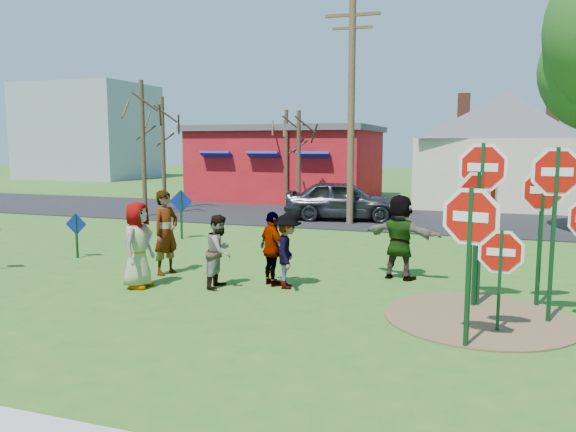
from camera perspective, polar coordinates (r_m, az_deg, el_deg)
name	(u,v)px	position (r m, az deg, el deg)	size (l,w,h in m)	color
ground	(257,284)	(12.06, -3.16, -6.88)	(120.00, 120.00, 0.00)	#28611B
road	(364,217)	(22.94, 7.78, -0.09)	(120.00, 7.50, 0.04)	black
dirt_patch	(479,318)	(10.25, 18.87, -9.76)	(3.20, 3.20, 0.03)	brown
red_building	(289,162)	(30.49, 0.06, 5.46)	(9.40, 7.69, 3.90)	maroon
cream_house	(507,145)	(28.84, 21.36, 6.77)	(9.40, 9.40, 6.50)	beige
distant_building	(89,132)	(52.15, -19.58, 8.06)	(10.00, 8.00, 8.00)	#8C939E
stop_sign_a	(470,231)	(8.41, 18.03, -1.50)	(1.10, 0.34, 2.50)	#103B1C
stop_sign_b	(482,183)	(10.62, 19.12, 3.23)	(1.17, 0.23, 3.14)	#103B1C
stop_sign_c	(556,194)	(10.06, 25.53, 2.06)	(1.08, 0.15, 3.06)	#103B1C
stop_sign_d	(542,202)	(11.02, 24.41, 1.31)	(1.03, 0.33, 2.68)	#103B1C
stop_sign_e	(501,259)	(9.38, 20.78, -4.13)	(0.95, 0.06, 1.76)	#103B1C
stop_sign_g	(477,208)	(10.60, 18.67, 0.79)	(0.94, 0.58, 2.62)	#103B1C
blue_diamond_c	(76,230)	(15.60, -20.71, -1.36)	(0.57, 0.12, 1.18)	#103B1C
blue_diamond_d	(181,208)	(17.79, -10.81, 0.77)	(0.71, 0.20, 1.55)	#103B1C
person_a	(138,245)	(11.96, -15.02, -2.85)	(0.87, 0.57, 1.79)	#37407F
person_b	(166,232)	(13.04, -12.30, -1.65)	(0.70, 0.46, 1.92)	#236765
person_c	(220,251)	(11.68, -6.95, -3.57)	(0.74, 0.58, 1.52)	brown
person_d	(287,251)	(11.54, -0.05, -3.58)	(1.00, 0.57, 1.55)	#39393E
person_e	(272,249)	(11.74, -1.60, -3.35)	(0.92, 0.38, 1.57)	#42274F
person_f	(400,237)	(12.53, 11.32, -2.09)	(1.74, 0.55, 1.88)	#1F4F32
suv	(343,200)	(21.79, 5.64, 1.61)	(1.80, 4.47, 1.52)	#313036
utility_pole	(351,109)	(20.65, 6.45, 10.77)	(1.96, 0.25, 8.01)	#4C3823
bare_tree_west	(163,137)	(25.57, -12.59, 7.80)	(1.80, 1.80, 5.02)	#382819
bare_tree_east	(286,144)	(26.71, -0.16, 7.30)	(1.80, 1.80, 4.55)	#382819
bare_tree_mid	(143,129)	(23.44, -14.55, 8.53)	(1.80, 1.80, 5.48)	#382819
bare_tree_extra	(299,146)	(24.77, 1.10, 7.09)	(1.80, 1.80, 4.41)	#382819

